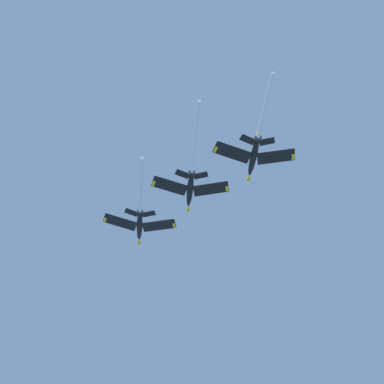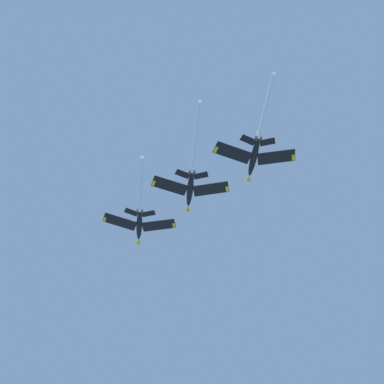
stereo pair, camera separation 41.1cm
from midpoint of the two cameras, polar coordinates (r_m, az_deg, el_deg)
The scene contains 3 objects.
jet_lead at distance 146.20m, azimuth -5.55°, elevation -2.26°, with size 31.17×20.15×11.37m.
jet_second at distance 136.79m, azimuth -0.15°, elevation 1.51°, with size 33.32×20.14×10.66m.
jet_third at distance 130.35m, azimuth 6.63°, elevation 4.66°, with size 29.84×20.16×10.09m.
Camera 2 is at (-51.63, 17.64, 1.80)m, focal length 51.12 mm.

